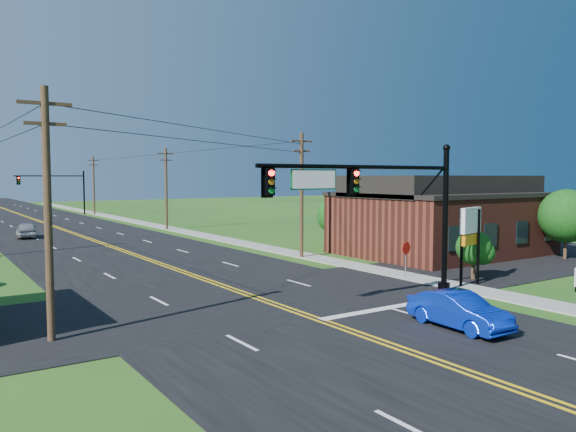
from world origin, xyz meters
TOP-DOWN VIEW (x-y plane):
  - ground at (0.00, 0.00)m, footprint 260.00×260.00m
  - road_main at (0.00, 50.00)m, footprint 16.00×220.00m
  - road_cross at (0.00, 12.00)m, footprint 70.00×10.00m
  - sidewalk at (10.50, 40.00)m, footprint 2.00×160.00m
  - signal_mast_main at (4.34, 8.00)m, footprint 11.30×0.60m
  - signal_mast_far at (4.44, 80.00)m, footprint 10.98×0.60m
  - brick_building at (20.00, 18.00)m, footprint 14.20×11.20m
  - utility_pole_left_a at (-9.50, 10.00)m, footprint 1.80×0.28m
  - utility_pole_right_a at (9.80, 22.00)m, footprint 1.80×0.28m
  - utility_pole_right_b at (9.80, 48.00)m, footprint 1.80×0.28m
  - utility_pole_right_c at (9.80, 78.00)m, footprint 1.80×0.28m
  - tree_right_front at (25.00, 11.00)m, footprint 3.80×3.80m
  - tree_right_back at (16.00, 26.00)m, footprint 3.00×3.00m
  - shrub_corner at (13.00, 9.50)m, footprint 2.00×2.00m
  - blue_car at (3.88, 3.03)m, footprint 1.67×4.31m
  - distant_car at (-4.59, 47.34)m, footprint 2.24×4.58m
  - stop_sign at (10.15, 11.98)m, footprint 0.76×0.15m
  - pylon_sign at (11.30, 8.41)m, footprint 2.06×0.81m

SIDE VIEW (x-z plane):
  - ground at x=0.00m, z-range 0.00..0.00m
  - road_main at x=0.00m, z-range 0.00..0.04m
  - road_cross at x=0.00m, z-range 0.00..0.04m
  - sidewalk at x=10.50m, z-range 0.00..0.08m
  - blue_car at x=3.88m, z-range 0.00..1.40m
  - distant_car at x=-4.59m, z-range 0.00..1.50m
  - stop_sign at x=10.15m, z-range 0.47..2.61m
  - shrub_corner at x=13.00m, z-range 0.42..3.28m
  - brick_building at x=20.00m, z-range 0.00..4.70m
  - tree_right_back at x=16.00m, z-range 0.55..4.65m
  - pylon_sign at x=11.30m, z-range 0.97..5.20m
  - tree_right_front at x=25.00m, z-range 0.60..5.60m
  - signal_mast_far at x=4.44m, z-range 0.81..8.29m
  - utility_pole_left_a at x=-9.50m, z-range 0.22..9.22m
  - utility_pole_right_a at x=9.80m, z-range 0.22..9.22m
  - utility_pole_right_b at x=9.80m, z-range 0.22..9.22m
  - utility_pole_right_c at x=9.80m, z-range 0.22..9.22m
  - signal_mast_main at x=4.34m, z-range 1.01..8.49m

